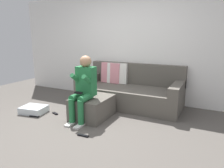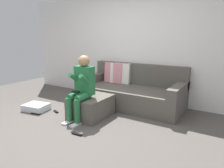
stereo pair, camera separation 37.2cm
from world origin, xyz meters
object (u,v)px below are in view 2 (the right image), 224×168
Objects in this scene: ottoman at (91,106)px; remote_under_side_table at (36,114)px; storage_bin at (36,107)px; person_seated at (82,85)px; remote_by_storage_bin at (56,112)px; couch_sectional at (131,92)px; remote_near_ottoman at (77,134)px.

ottoman is 1.13m from remote_under_side_table.
remote_under_side_table is (0.17, -0.15, -0.06)m from storage_bin.
person_seated is 0.93m from remote_by_storage_bin.
couch_sectional is 2.03m from storage_bin.
remote_under_side_table is (-0.25, -0.29, 0.00)m from remote_by_storage_bin.
ottoman is at bearing 36.17° from remote_by_storage_bin.
person_seated reaches higher than ottoman.
person_seated reaches higher than couch_sectional.
remote_by_storage_bin is 0.39m from remote_under_side_table.
ottoman is 0.79m from remote_by_storage_bin.
remote_near_ottoman is (0.35, -0.56, -0.64)m from person_seated.
remote_by_storage_bin is (-1.08, -1.20, -0.30)m from couch_sectional.
ottoman is 3.93× the size of remote_under_side_table.
person_seated is (-0.06, -0.18, 0.45)m from ottoman.
remote_by_storage_bin and remote_under_side_table have the same top height.
couch_sectional reaches higher than remote_near_ottoman.
remote_under_side_table is at bearing 166.10° from remote_near_ottoman.
remote_near_ottoman is at bearing -91.72° from couch_sectional.
couch_sectional is at bearing 85.04° from remote_near_ottoman.
ottoman is 0.81m from remote_near_ottoman.
remote_under_side_table is (-0.99, -0.49, -0.19)m from ottoman.
storage_bin reaches higher than remote_by_storage_bin.
couch_sectional is 12.00× the size of remote_near_ottoman.
couch_sectional is 1.76m from remote_near_ottoman.
remote_by_storage_bin is at bearing 18.04° from storage_bin.
couch_sectional is 1.91× the size of person_seated.
ottoman is 0.49m from person_seated.
couch_sectional is 11.50× the size of remote_under_side_table.
storage_bin is at bearing -171.85° from person_seated.
remote_near_ottoman is 1.16m from remote_by_storage_bin.
storage_bin reaches higher than remote_near_ottoman.
remote_near_ottoman and remote_under_side_table have the same top height.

